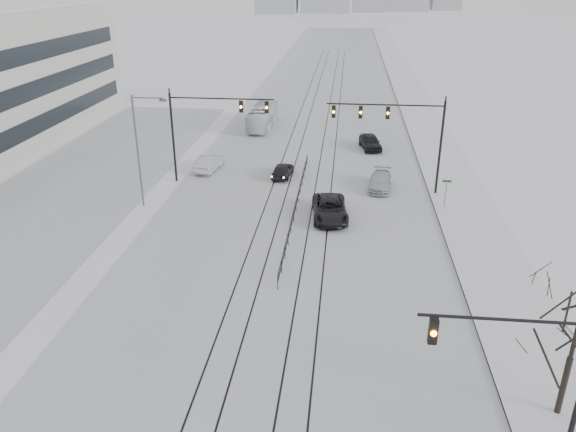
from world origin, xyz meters
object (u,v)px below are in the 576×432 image
object	(u,v)px
sedan_nb_far	(370,142)
box_truck	(262,117)
traffic_mast_near	(538,371)
sedan_sb_outer	(209,163)
sedan_sb_inner	(283,170)
sedan_nb_right	(380,182)
sedan_nb_front	(330,209)

from	to	relation	value
sedan_nb_far	box_truck	world-z (taller)	box_truck
traffic_mast_near	sedan_sb_outer	bearing A→B (deg)	121.08
box_truck	sedan_sb_outer	bearing A→B (deg)	82.57
traffic_mast_near	sedan_sb_inner	size ratio (longest dim) A/B	1.79
traffic_mast_near	box_truck	world-z (taller)	traffic_mast_near
box_truck	sedan_nb_right	bearing A→B (deg)	125.63
sedan_sb_inner	sedan_nb_far	world-z (taller)	sedan_nb_far
sedan_nb_front	box_truck	world-z (taller)	box_truck
sedan_nb_front	sedan_nb_far	bearing A→B (deg)	73.57
traffic_mast_near	sedan_sb_outer	size ratio (longest dim) A/B	1.55
traffic_mast_near	sedan_nb_right	distance (m)	30.41
traffic_mast_near	box_truck	bearing A→B (deg)	109.17
traffic_mast_near	sedan_nb_far	distance (m)	42.35
traffic_mast_near	sedan_nb_far	size ratio (longest dim) A/B	1.52
sedan_sb_outer	box_truck	world-z (taller)	box_truck
sedan_nb_front	sedan_nb_right	distance (m)	8.07
traffic_mast_near	sedan_sb_inner	bearing A→B (deg)	111.73
box_truck	sedan_nb_front	bearing A→B (deg)	110.71
sedan_sb_outer	box_truck	xyz separation A→B (m)	(2.68, 16.63, 0.59)
sedan_sb_inner	sedan_sb_outer	world-z (taller)	sedan_sb_outer
traffic_mast_near	sedan_nb_front	size ratio (longest dim) A/B	1.26
sedan_sb_outer	sedan_nb_far	distance (m)	17.83
traffic_mast_near	sedan_sb_outer	xyz separation A→B (m)	(-20.00, 33.18, -3.82)
sedan_sb_inner	sedan_nb_right	distance (m)	9.11
sedan_sb_outer	sedan_nb_far	size ratio (longest dim) A/B	0.98
sedan_sb_outer	sedan_nb_front	distance (m)	15.67
sedan_sb_inner	sedan_nb_far	distance (m)	12.90
sedan_nb_right	traffic_mast_near	bearing A→B (deg)	-75.70
sedan_nb_front	traffic_mast_near	bearing A→B (deg)	-76.19
sedan_nb_front	sedan_nb_right	world-z (taller)	sedan_nb_front
traffic_mast_near	sedan_sb_inner	xyz separation A→B (m)	(-12.79, 32.09, -3.90)
sedan_nb_front	sedan_nb_right	xyz separation A→B (m)	(4.15, 6.92, -0.11)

